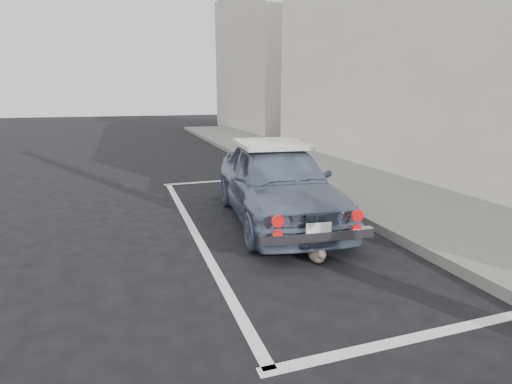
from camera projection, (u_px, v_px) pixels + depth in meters
The scene contains 9 objects.
ground at pixel (339, 318), 3.86m from camera, with size 80.00×80.00×0.00m, color black.
sidewalk at pixel (448, 219), 6.67m from camera, with size 2.80×40.00×0.15m, color slate.
shop_building at pixel (511, 29), 8.66m from camera, with size 3.50×18.00×7.00m.
building_far at pixel (265, 61), 23.29m from camera, with size 3.50×10.00×8.00m, color #B9B1A8.
pline_rear at pixel (417, 337), 3.55m from camera, with size 3.00×0.12×0.01m, color silver.
pline_front at pixel (225, 181), 10.00m from camera, with size 3.00×0.12×0.01m, color silver.
pline_side at pixel (193, 230), 6.35m from camera, with size 0.12×7.00×0.01m, color silver.
retro_coupe at pixel (276, 181), 6.75m from camera, with size 1.96×4.08×1.34m.
cat at pixel (317, 255), 5.12m from camera, with size 0.20×0.43×0.23m.
Camera 1 is at (-1.86, -3.02, 2.11)m, focal length 28.00 mm.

